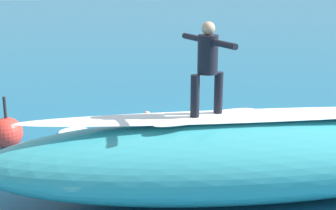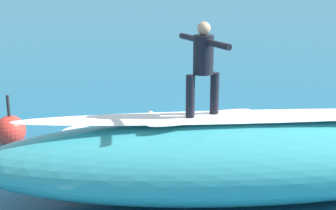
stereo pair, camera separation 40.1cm
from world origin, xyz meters
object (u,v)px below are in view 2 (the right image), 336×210
at_px(surfboard_riding, 202,117).
at_px(buoy_marker, 10,130).
at_px(surfboard_paddling, 145,128).
at_px(surfer_paddling, 144,124).
at_px(surfer_riding, 203,62).

distance_m(surfboard_riding, buoy_marker, 5.39).
relative_size(surfboard_paddling, surfer_paddling, 1.41).
distance_m(surfer_riding, buoy_marker, 5.69).
bearing_deg(surfer_riding, surfboard_paddling, -100.35).
xyz_separation_m(surfboard_riding, surfer_riding, (0.00, 0.00, 1.00)).
height_order(surfboard_riding, surfboard_paddling, surfboard_riding).
height_order(surfboard_riding, buoy_marker, surfboard_riding).
bearing_deg(surfboard_riding, surfer_paddling, -99.42).
bearing_deg(surfboard_riding, surfboard_paddling, -100.35).
distance_m(surfer_paddling, buoy_marker, 3.32).
xyz_separation_m(surfer_paddling, buoy_marker, (3.26, 0.57, 0.16)).
bearing_deg(surfboard_riding, surfer_riding, 0.00).
height_order(surfer_riding, buoy_marker, surfer_riding).
bearing_deg(surfboard_paddling, buoy_marker, 124.30).
xyz_separation_m(surfer_riding, buoy_marker, (3.96, -3.45, -2.21)).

